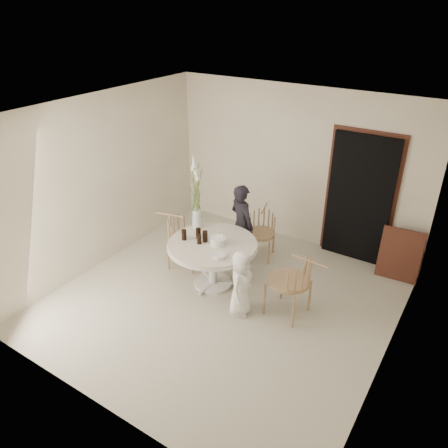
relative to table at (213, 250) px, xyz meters
The scene contains 18 objects.
ground 0.75m from the table, 35.54° to the right, with size 4.50×4.50×0.00m, color beige.
room_shell 1.09m from the table, 35.54° to the right, with size 4.50×4.50×4.50m.
doorway 2.49m from the table, 52.29° to the left, with size 1.00×0.10×2.10m, color black.
door_trim 2.53m from the table, 52.85° to the left, with size 1.12×0.03×2.22m, color #51261B.
table is the anchor object (origin of this frame).
picture_frame 2.87m from the table, 36.47° to the left, with size 0.62×0.04×0.82m, color #51261B.
chair_far 1.21m from the table, 81.33° to the left, with size 0.54×0.57×0.82m.
chair_right 1.36m from the table, ahead, with size 0.61×0.57×0.97m.
chair_left 0.82m from the table, 167.57° to the left, with size 0.60×0.57×0.90m.
girl 0.80m from the table, 88.46° to the left, with size 0.50×0.33×1.36m, color black.
boy 0.78m from the table, 26.71° to the right, with size 0.47×0.31×0.96m, color white.
birthday_cake 0.19m from the table, ahead, with size 0.23×0.23×0.16m.
cola_tumbler_a 0.32m from the table, behind, with size 0.08×0.08×0.16m, color black.
cola_tumbler_b 0.27m from the table, 141.17° to the right, with size 0.07×0.07×0.14m, color black.
cola_tumbler_c 0.47m from the table, 159.91° to the right, with size 0.07×0.07×0.16m, color black.
cola_tumbler_d 0.23m from the table, behind, with size 0.08×0.08×0.16m, color black.
plate_stack 0.43m from the table, 43.08° to the right, with size 0.19×0.19×0.05m, color silver.
flower_vase 0.82m from the table, 149.35° to the left, with size 0.16×0.16×1.18m.
Camera 1 is at (2.76, -4.27, 3.93)m, focal length 35.00 mm.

